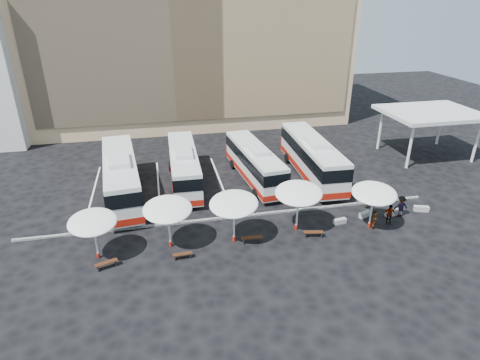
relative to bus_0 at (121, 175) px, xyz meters
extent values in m
plane|color=black|center=(9.16, -6.40, -2.13)|extent=(120.00, 120.00, 0.00)
cube|color=tan|center=(9.16, 25.60, 10.37)|extent=(42.00, 18.00, 25.00)
cube|color=#A0815B|center=(9.16, 16.50, 9.87)|extent=(40.00, 0.30, 20.00)
cube|color=silver|center=(33.16, 3.60, 2.87)|extent=(10.00, 8.00, 0.40)
cylinder|color=silver|center=(29.16, 0.60, 0.27)|extent=(0.30, 0.30, 4.80)
cylinder|color=silver|center=(37.16, 0.60, 0.27)|extent=(0.30, 0.30, 4.80)
cylinder|color=silver|center=(29.16, 6.60, 0.27)|extent=(0.30, 0.30, 4.80)
cylinder|color=silver|center=(37.16, 6.60, 0.27)|extent=(0.30, 0.30, 4.80)
cube|color=black|center=(9.16, -5.90, -2.06)|extent=(34.00, 0.25, 0.15)
cube|color=white|center=(-2.84, 1.60, -2.13)|extent=(0.15, 12.00, 0.01)
cube|color=white|center=(3.16, 1.60, -2.13)|extent=(0.15, 12.00, 0.01)
cube|color=white|center=(9.16, 1.60, -2.13)|extent=(0.15, 12.00, 0.01)
cube|color=white|center=(15.16, 1.60, -2.13)|extent=(0.15, 12.00, 0.01)
cube|color=white|center=(21.16, 1.60, -2.13)|extent=(0.15, 12.00, 0.01)
cube|color=silver|center=(0.00, -0.02, -0.02)|extent=(3.98, 13.21, 3.25)
cube|color=black|center=(0.00, -0.02, 0.63)|extent=(4.06, 13.28, 1.19)
cube|color=#9E170B|center=(0.00, -0.02, -1.21)|extent=(4.06, 13.28, 0.60)
cube|color=#9E170B|center=(-0.64, 6.46, -0.83)|extent=(2.78, 0.49, 1.52)
cube|color=silver|center=(0.11, -1.09, 1.82)|extent=(2.05, 3.41, 0.43)
cylinder|color=black|center=(-1.72, 3.63, -1.59)|extent=(0.48, 1.12, 1.08)
cylinder|color=black|center=(0.97, 3.89, -1.59)|extent=(0.48, 1.12, 1.08)
cylinder|color=black|center=(-0.92, -4.46, -1.59)|extent=(0.48, 1.12, 1.08)
cylinder|color=black|center=(1.78, -4.19, -1.59)|extent=(0.48, 1.12, 1.08)
cube|color=silver|center=(5.71, 1.62, -0.21)|extent=(2.67, 11.86, 2.96)
cube|color=black|center=(5.71, 1.62, 0.38)|extent=(2.73, 11.92, 1.08)
cube|color=#9E170B|center=(5.71, 1.62, -1.29)|extent=(2.73, 11.92, 0.54)
cube|color=#9E170B|center=(5.82, 7.53, -0.95)|extent=(2.53, 0.24, 1.38)
cube|color=silver|center=(5.69, 0.64, 1.46)|extent=(1.63, 2.98, 0.39)
cylinder|color=black|center=(4.54, 5.09, -1.64)|extent=(0.36, 0.99, 0.99)
cylinder|color=black|center=(7.01, 5.05, -1.64)|extent=(0.36, 0.99, 0.99)
cylinder|color=black|center=(4.41, -2.30, -1.64)|extent=(0.36, 0.99, 0.99)
cylinder|color=black|center=(6.87, -2.34, -1.64)|extent=(0.36, 0.99, 0.99)
cube|color=silver|center=(12.55, 1.05, -0.25)|extent=(3.52, 11.73, 2.89)
cube|color=black|center=(12.55, 1.05, 0.32)|extent=(3.58, 11.80, 1.06)
cube|color=#9E170B|center=(12.55, 1.05, -1.31)|extent=(3.58, 11.80, 0.53)
cube|color=#9E170B|center=(11.99, 6.80, -0.98)|extent=(2.47, 0.43, 1.35)
cube|color=silver|center=(12.65, 0.09, 1.38)|extent=(1.81, 3.02, 0.39)
cylinder|color=black|center=(11.03, 4.28, -1.65)|extent=(0.43, 0.99, 0.96)
cylinder|color=black|center=(13.42, 4.52, -1.65)|extent=(0.43, 0.99, 0.96)
cylinder|color=black|center=(11.73, -2.90, -1.65)|extent=(0.43, 0.99, 0.96)
cylinder|color=black|center=(14.12, -2.67, -1.65)|extent=(0.43, 0.99, 0.96)
cube|color=silver|center=(18.41, 0.82, -0.02)|extent=(3.17, 13.06, 3.24)
cube|color=black|center=(18.41, 0.82, 0.63)|extent=(3.24, 13.13, 1.19)
cube|color=#9E170B|center=(18.41, 0.82, -1.21)|extent=(3.24, 13.13, 0.59)
cube|color=#9E170B|center=(18.64, 7.30, -0.83)|extent=(2.77, 0.32, 1.51)
cube|color=silver|center=(18.37, -0.26, 1.82)|extent=(1.85, 3.30, 0.43)
cylinder|color=black|center=(17.19, 4.65, -1.59)|extent=(0.42, 1.09, 1.08)
cylinder|color=black|center=(19.89, 4.55, -1.59)|extent=(0.42, 1.09, 1.08)
cylinder|color=black|center=(16.90, -3.45, -1.59)|extent=(0.42, 1.09, 1.08)
cylinder|color=black|center=(19.60, -3.55, -1.59)|extent=(0.42, 1.09, 1.08)
cylinder|color=silver|center=(-1.25, -9.38, -0.70)|extent=(0.16, 0.16, 2.86)
cylinder|color=#9E170B|center=(-1.25, -9.38, -1.94)|extent=(0.25, 0.25, 0.38)
ellipsoid|color=white|center=(-1.25, -9.38, 0.77)|extent=(3.93, 3.96, 0.98)
cylinder|color=silver|center=(3.77, -9.00, -0.60)|extent=(0.15, 0.15, 3.06)
cylinder|color=#9E170B|center=(3.77, -9.00, -1.93)|extent=(0.24, 0.24, 0.41)
ellipsoid|color=white|center=(3.77, -9.00, 0.98)|extent=(3.66, 3.70, 1.05)
cylinder|color=silver|center=(8.45, -9.31, -0.57)|extent=(0.19, 0.19, 3.13)
cylinder|color=#9E170B|center=(8.45, -9.31, -1.92)|extent=(0.30, 0.30, 0.42)
ellipsoid|color=white|center=(8.45, -9.31, 1.05)|extent=(4.69, 4.72, 1.07)
cylinder|color=silver|center=(13.54, -8.72, -0.55)|extent=(0.20, 0.20, 3.16)
cylinder|color=#9E170B|center=(13.54, -8.72, -1.92)|extent=(0.31, 0.31, 0.42)
ellipsoid|color=white|center=(13.54, -8.72, 1.09)|extent=(4.76, 4.79, 1.08)
cylinder|color=silver|center=(19.28, -9.64, -0.63)|extent=(0.18, 0.18, 3.00)
cylinder|color=#9E170B|center=(19.28, -9.64, -1.93)|extent=(0.29, 0.29, 0.40)
ellipsoid|color=white|center=(19.28, -9.64, 0.92)|extent=(4.48, 4.51, 1.03)
cube|color=black|center=(-0.58, -10.71, -1.70)|extent=(1.54, 0.87, 0.06)
cube|color=black|center=(-1.14, -10.90, -1.93)|extent=(0.18, 0.38, 0.40)
cube|color=black|center=(-0.02, -10.51, -1.93)|extent=(0.18, 0.38, 0.40)
cube|color=black|center=(4.50, -10.72, -1.75)|extent=(1.36, 0.43, 0.05)
cube|color=black|center=(3.97, -10.74, -1.95)|extent=(0.07, 0.34, 0.36)
cube|color=black|center=(5.04, -10.69, -1.95)|extent=(0.07, 0.34, 0.36)
cube|color=black|center=(9.69, -9.80, -1.67)|extent=(1.64, 0.57, 0.06)
cube|color=black|center=(9.05, -9.74, -1.92)|extent=(0.10, 0.41, 0.43)
cube|color=black|center=(10.33, -9.86, -1.92)|extent=(0.10, 0.41, 0.43)
cube|color=black|center=(14.45, -10.00, -1.70)|extent=(1.55, 0.69, 0.06)
cube|color=black|center=(13.86, -9.88, -1.93)|extent=(0.14, 0.38, 0.40)
cube|color=black|center=(15.03, -10.12, -1.93)|extent=(0.14, 0.38, 0.40)
cube|color=gray|center=(17.29, -8.58, -1.93)|extent=(1.12, 0.51, 0.40)
cube|color=gray|center=(19.79, -8.00, -1.92)|extent=(1.19, 0.79, 0.43)
cube|color=gray|center=(22.12, -8.27, -1.89)|extent=(1.35, 0.76, 0.48)
cube|color=gray|center=(24.93, -8.14, -1.90)|extent=(1.28, 0.80, 0.46)
imported|color=black|center=(19.52, -9.89, -1.33)|extent=(0.66, 0.70, 1.61)
imported|color=black|center=(20.81, -6.60, -1.19)|extent=(0.99, 0.81, 1.89)
imported|color=black|center=(21.09, -9.41, -1.29)|extent=(1.05, 0.63, 1.68)
imported|color=black|center=(22.64, -8.53, -1.21)|extent=(1.26, 0.81, 1.84)
camera|label=1|loc=(3.61, -34.16, 14.61)|focal=30.00mm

